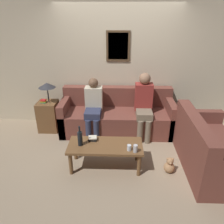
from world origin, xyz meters
TOP-DOWN VIEW (x-y plane):
  - ground_plane at (0.00, 0.00)m, footprint 16.00×16.00m
  - wall_back at (0.00, 0.94)m, footprint 9.00×0.08m
  - couch_main at (0.00, 0.49)m, footprint 2.30×0.83m
  - couch_side at (1.47, -0.69)m, footprint 0.83×1.53m
  - coffee_table at (-0.17, -0.73)m, footprint 1.18×0.50m
  - side_table_with_lamp at (-1.45, 0.48)m, footprint 0.42×0.40m
  - wine_bottle at (-0.57, -0.75)m, footprint 0.08×0.08m
  - drinking_glass at (0.20, -0.87)m, footprint 0.06×0.06m
  - book_stack at (-0.39, -0.61)m, footprint 0.14×0.13m
  - soda_can at (0.29, -0.91)m, footprint 0.07×0.07m
  - person_left at (-0.47, 0.32)m, footprint 0.34×0.59m
  - person_right at (0.52, 0.33)m, footprint 0.34×0.59m
  - teddy_bear at (0.85, -0.83)m, footprint 0.17×0.17m

SIDE VIEW (x-z plane):
  - ground_plane at x=0.00m, z-range 0.00..0.00m
  - teddy_bear at x=0.85m, z-range -0.02..0.25m
  - couch_main at x=0.00m, z-range -0.13..0.77m
  - couch_side at x=1.47m, z-range -0.12..0.77m
  - coffee_table at x=-0.17m, z-range 0.15..0.58m
  - side_table_with_lamp at x=-1.45m, z-range -0.14..0.91m
  - book_stack at x=-0.39m, z-range 0.43..0.49m
  - drinking_glass at x=0.20m, z-range 0.43..0.52m
  - soda_can at x=0.29m, z-range 0.43..0.55m
  - wine_bottle at x=-0.57m, z-range 0.39..0.72m
  - person_left at x=-0.47m, z-range 0.06..1.23m
  - person_right at x=0.52m, z-range 0.07..1.35m
  - wall_back at x=0.00m, z-range 0.00..2.60m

